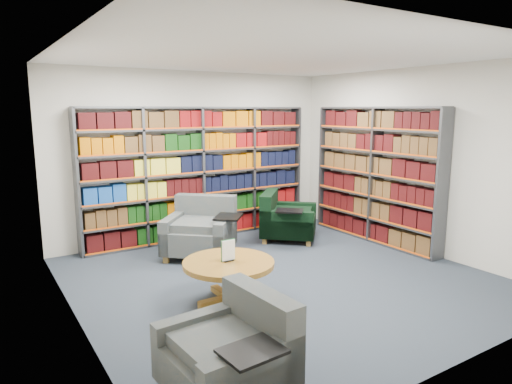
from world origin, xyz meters
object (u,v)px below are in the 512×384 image
chair_green_right (284,220)px  coffee_table (229,269)px  chair_teal_left (202,232)px  chair_teal_front (235,354)px

chair_green_right → coffee_table: bearing=-139.3°
chair_teal_left → chair_green_right: (1.54, 0.00, -0.03)m
chair_teal_left → coffee_table: (-0.52, -1.77, 0.04)m
coffee_table → chair_teal_left: bearing=73.7°
chair_teal_left → coffee_table: size_ratio=1.29×
chair_green_right → chair_teal_front: (-2.83, -3.27, -0.01)m
coffee_table → chair_teal_front: bearing=-117.4°
chair_teal_front → coffee_table: 1.69m
chair_teal_left → chair_teal_front: 3.51m
chair_teal_left → chair_green_right: 1.54m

